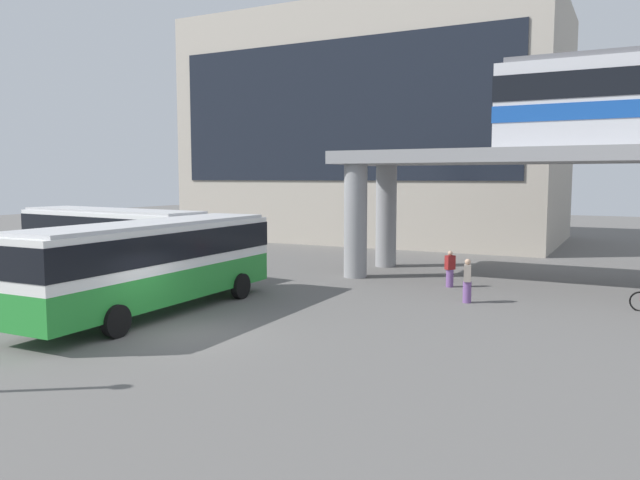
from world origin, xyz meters
name	(u,v)px	position (x,y,z in m)	size (l,w,h in m)	color
ground_plane	(330,284)	(0.00, 10.00, 0.00)	(120.00, 120.00, 0.00)	#605E5B
station_building	(377,131)	(-6.35, 31.25, 8.43)	(27.48, 15.06, 16.85)	#B2A899
bus_main	(153,257)	(-2.87, 1.91, 1.99)	(2.89, 11.08, 3.22)	#268C33
bus_secondary	(112,235)	(-10.60, 7.50, 1.99)	(11.24, 3.67, 3.22)	teal
pedestrian_by_bike_rack	(467,282)	(6.42, 8.73, 0.79)	(0.34, 0.45, 1.68)	#724C8C
pedestrian_walking_across	(450,270)	(4.93, 11.76, 0.74)	(0.44, 0.48, 1.59)	#724C8C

